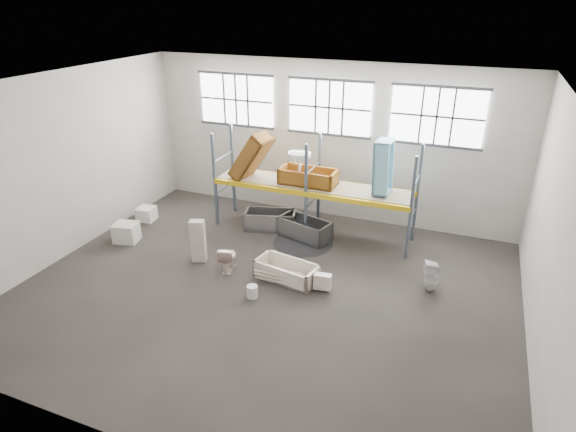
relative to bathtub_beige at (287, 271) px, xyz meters
The scene contains 34 objects.
floor 0.78m from the bathtub_beige, 114.67° to the right, with size 12.00×10.00×0.10m, color #433C39.
ceiling 4.86m from the bathtub_beige, 114.67° to the right, with size 12.00×10.00×0.10m, color silver.
wall_back 4.95m from the bathtub_beige, 93.91° to the left, with size 12.00×0.10×5.00m, color #ADA89F.
wall_front 6.14m from the bathtub_beige, 93.02° to the right, with size 12.00×0.10×5.00m, color beige.
wall_left 6.77m from the bathtub_beige, behind, with size 0.10×10.00×5.00m, color #ADA8A0.
wall_right 6.21m from the bathtub_beige, ahead, with size 0.10×10.00×5.00m, color #AEAAA2.
window_left 6.47m from the bathtub_beige, 129.25° to the left, with size 2.60×0.04×1.60m, color white.
window_mid 5.45m from the bathtub_beige, 94.01° to the left, with size 2.60×0.04×1.60m, color white.
window_right 6.17m from the bathtub_beige, 55.92° to the left, with size 2.60×0.04×1.60m, color white.
rack_upright_la 4.19m from the bathtub_beige, 145.78° to the left, with size 0.08×0.08×3.00m, color slate.
rack_upright_lb 4.93m from the bathtub_beige, 133.77° to the left, with size 0.08×0.08×3.00m, color slate.
rack_upright_ma 2.59m from the bathtub_beige, 97.63° to the left, with size 0.08×0.08×3.00m, color slate.
rack_upright_mb 3.68m from the bathtub_beige, 94.99° to the left, with size 0.08×0.08×3.00m, color slate.
rack_upright_ra 3.73m from the bathtub_beige, 39.75° to the left, with size 0.08×0.08×3.00m, color slate.
rack_upright_rb 4.55m from the bathtub_beige, 51.92° to the left, with size 0.08×0.08×3.00m, color slate.
rack_beam_front 2.59m from the bathtub_beige, 97.63° to the left, with size 6.00×0.10×0.14m, color yellow.
rack_beam_back 3.68m from the bathtub_beige, 94.99° to the left, with size 6.00×0.10×0.14m, color yellow.
shelf_deck 3.16m from the bathtub_beige, 96.03° to the left, with size 5.90×1.10×0.03m, color gray.
wet_patch 2.08m from the bathtub_beige, 98.37° to the left, with size 1.80×1.80×0.00m, color black.
bathtub_beige is the anchor object (origin of this frame).
cistern_spare 1.05m from the bathtub_beige, 10.56° to the right, with size 0.43×0.20×0.41m, color silver.
sink_in_tub 0.35m from the bathtub_beige, 28.72° to the right, with size 0.48×0.48×0.17m, color beige.
toilet_beige 1.65m from the bathtub_beige, behind, with size 0.40×0.70×0.71m, color #F3D4CB.
cistern_tall 2.65m from the bathtub_beige, behind, with size 0.39×0.25×1.21m, color beige.
toilet_white 3.64m from the bathtub_beige, 13.30° to the left, with size 0.37×0.38×0.82m, color white.
steel_tub_left 3.07m from the bathtub_beige, 121.45° to the left, with size 1.57×0.73×0.58m, color #B1B2B9, non-canonical shape.
steel_tub_right 2.45m from the bathtub_beige, 99.16° to the left, with size 1.59×0.74×0.58m, color #96999D, non-canonical shape.
rust_tub_flat 3.27m from the bathtub_beige, 98.87° to the left, with size 1.70×0.80×0.48m, color #9D6318, non-canonical shape.
rust_tub_tilted 3.98m from the bathtub_beige, 130.05° to the left, with size 1.64×0.77×0.46m, color olive, non-canonical shape.
sink_on_shelf 3.18m from the bathtub_beige, 103.69° to the left, with size 0.67×0.52×0.60m, color white.
blue_tub_upright 3.98m from the bathtub_beige, 58.45° to the left, with size 1.53×0.72×0.43m, color #7BBED7, non-canonical shape.
bucket 1.18m from the bathtub_beige, 113.76° to the right, with size 0.27×0.27×0.32m, color silver.
carton_near 5.26m from the bathtub_beige, behind, with size 0.67×0.57×0.57m, color silver.
carton_far 5.87m from the bathtub_beige, 163.44° to the left, with size 0.53×0.53×0.44m, color white.
Camera 1 is at (4.32, -9.34, 6.77)m, focal length 30.16 mm.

